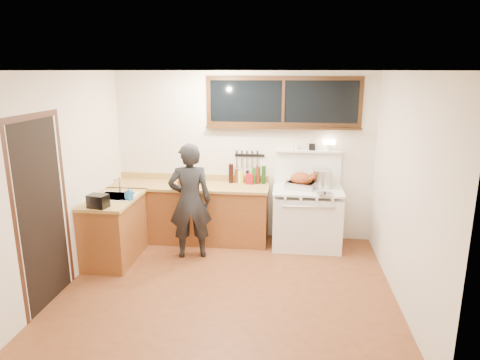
# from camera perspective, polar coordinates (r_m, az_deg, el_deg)

# --- Properties ---
(ground_plane) EXTENTS (4.00, 3.50, 0.02)m
(ground_plane) POSITION_cam_1_polar(r_m,az_deg,el_deg) (5.47, -1.57, -14.08)
(ground_plane) COLOR brown
(room_shell) EXTENTS (4.10, 3.60, 2.65)m
(room_shell) POSITION_cam_1_polar(r_m,az_deg,el_deg) (4.90, -1.70, 3.22)
(room_shell) COLOR silver
(room_shell) RESTS_ON ground
(counter_back) EXTENTS (2.44, 0.64, 1.00)m
(counter_back) POSITION_cam_1_polar(r_m,az_deg,el_deg) (6.74, -6.64, -4.26)
(counter_back) COLOR brown
(counter_back) RESTS_ON ground
(counter_left) EXTENTS (0.64, 1.09, 0.90)m
(counter_left) POSITION_cam_1_polar(r_m,az_deg,el_deg) (6.27, -16.43, -6.25)
(counter_left) COLOR brown
(counter_left) RESTS_ON ground
(sink_unit) EXTENTS (0.50, 0.45, 0.37)m
(sink_unit) POSITION_cam_1_polar(r_m,az_deg,el_deg) (6.21, -16.25, -2.60)
(sink_unit) COLOR white
(sink_unit) RESTS_ON counter_left
(vintage_stove) EXTENTS (1.02, 0.74, 1.58)m
(vintage_stove) POSITION_cam_1_polar(r_m,az_deg,el_deg) (6.54, 8.90, -4.82)
(vintage_stove) COLOR white
(vintage_stove) RESTS_ON ground
(back_window) EXTENTS (2.32, 0.13, 0.77)m
(back_window) POSITION_cam_1_polar(r_m,az_deg,el_deg) (6.50, 5.77, 9.60)
(back_window) COLOR black
(back_window) RESTS_ON room_shell
(left_doorway) EXTENTS (0.02, 1.04, 2.17)m
(left_doorway) POSITION_cam_1_polar(r_m,az_deg,el_deg) (5.22, -24.84, -3.86)
(left_doorway) COLOR black
(left_doorway) RESTS_ON ground
(knife_strip) EXTENTS (0.46, 0.03, 0.28)m
(knife_strip) POSITION_cam_1_polar(r_m,az_deg,el_deg) (6.65, 1.14, 3.22)
(knife_strip) COLOR black
(knife_strip) RESTS_ON room_shell
(man) EXTENTS (0.68, 0.52, 1.65)m
(man) POSITION_cam_1_polar(r_m,az_deg,el_deg) (6.04, -6.68, -2.81)
(man) COLOR black
(man) RESTS_ON ground
(soap_bottle) EXTENTS (0.11, 0.11, 0.18)m
(soap_bottle) POSITION_cam_1_polar(r_m,az_deg,el_deg) (5.96, -14.62, -1.76)
(soap_bottle) COLOR #215DA5
(soap_bottle) RESTS_ON counter_left
(toaster) EXTENTS (0.28, 0.22, 0.17)m
(toaster) POSITION_cam_1_polar(r_m,az_deg,el_deg) (5.74, -18.40, -2.69)
(toaster) COLOR black
(toaster) RESTS_ON counter_left
(cutting_board) EXTENTS (0.43, 0.37, 0.13)m
(cutting_board) POSITION_cam_1_polar(r_m,az_deg,el_deg) (6.46, -7.45, -0.50)
(cutting_board) COLOR #A98543
(cutting_board) RESTS_ON counter_back
(roast_turkey) EXTENTS (0.49, 0.42, 0.24)m
(roast_turkey) POSITION_cam_1_polar(r_m,az_deg,el_deg) (6.40, 8.19, -0.22)
(roast_turkey) COLOR silver
(roast_turkey) RESTS_ON vintage_stove
(stockpot) EXTENTS (0.38, 0.38, 0.28)m
(stockpot) POSITION_cam_1_polar(r_m,az_deg,el_deg) (6.47, 10.87, 0.16)
(stockpot) COLOR silver
(stockpot) RESTS_ON vintage_stove
(saucepan) EXTENTS (0.20, 0.30, 0.12)m
(saucepan) POSITION_cam_1_polar(r_m,az_deg,el_deg) (6.68, 9.80, 0.00)
(saucepan) COLOR silver
(saucepan) RESTS_ON vintage_stove
(pot_lid) EXTENTS (0.25, 0.25, 0.04)m
(pot_lid) POSITION_cam_1_polar(r_m,az_deg,el_deg) (6.15, 11.26, -1.83)
(pot_lid) COLOR silver
(pot_lid) RESTS_ON vintage_stove
(coffee_tin) EXTENTS (0.12, 0.10, 0.16)m
(coffee_tin) POSITION_cam_1_polar(r_m,az_deg,el_deg) (6.58, 1.32, 0.16)
(coffee_tin) COLOR maroon
(coffee_tin) RESTS_ON counter_back
(pitcher) EXTENTS (0.11, 0.11, 0.16)m
(pitcher) POSITION_cam_1_polar(r_m,az_deg,el_deg) (6.66, -0.03, 0.33)
(pitcher) COLOR white
(pitcher) RESTS_ON counter_back
(bottle_cluster) EXTENTS (0.57, 0.07, 0.30)m
(bottle_cluster) POSITION_cam_1_polar(r_m,az_deg,el_deg) (6.61, 1.00, 0.64)
(bottle_cluster) COLOR black
(bottle_cluster) RESTS_ON counter_back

